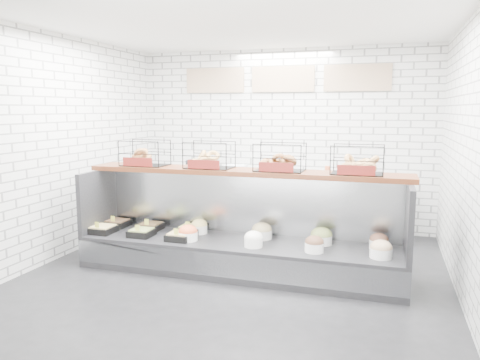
% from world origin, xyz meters
% --- Properties ---
extents(ground, '(5.50, 5.50, 0.00)m').
position_xyz_m(ground, '(0.00, 0.00, 0.00)').
color(ground, black).
rests_on(ground, ground).
extents(room_shell, '(5.02, 5.51, 3.01)m').
position_xyz_m(room_shell, '(0.00, 0.60, 2.06)').
color(room_shell, silver).
rests_on(room_shell, ground).
extents(display_case, '(4.00, 0.90, 1.20)m').
position_xyz_m(display_case, '(-0.00, 0.35, 0.33)').
color(display_case, black).
rests_on(display_case, ground).
extents(bagel_shelf, '(4.10, 0.50, 0.40)m').
position_xyz_m(bagel_shelf, '(-0.00, 0.52, 1.37)').
color(bagel_shelf, '#411C0D').
rests_on(bagel_shelf, display_case).
extents(prep_counter, '(4.00, 0.60, 1.20)m').
position_xyz_m(prep_counter, '(-0.01, 2.43, 0.47)').
color(prep_counter, '#93969B').
rests_on(prep_counter, ground).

